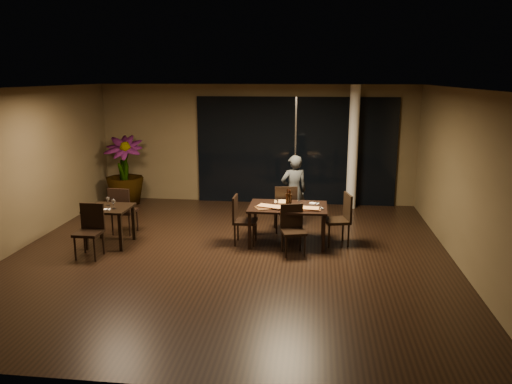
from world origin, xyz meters
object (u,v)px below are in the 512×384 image
object	(u,v)px
chair_side_near	(90,227)
potted_plant	(124,171)
chair_main_near	(293,227)
chair_side_far	(122,208)
side_table	(109,214)
main_table	(288,210)
bottle_c	(289,197)
chair_main_far	(285,206)
diner	(294,191)
chair_main_left	(241,217)
chair_main_right	(341,216)
bottle_b	(290,198)
bottle_a	(288,197)

from	to	relation	value
chair_side_near	potted_plant	xyz separation A→B (m)	(-0.78, 3.68, 0.33)
chair_main_near	chair_side_far	bearing A→B (deg)	153.70
chair_side_far	side_table	bearing A→B (deg)	94.67
main_table	bottle_c	xyz separation A→B (m)	(0.02, 0.11, 0.22)
chair_side_far	potted_plant	xyz separation A→B (m)	(-0.88, 2.41, 0.31)
main_table	chair_side_far	xyz separation A→B (m)	(-3.40, 0.14, -0.12)
side_table	chair_main_far	size ratio (longest dim) A/B	0.80
side_table	potted_plant	world-z (taller)	potted_plant
diner	chair_main_left	bearing A→B (deg)	32.89
chair_main_right	bottle_c	xyz separation A→B (m)	(-1.01, 0.05, 0.34)
chair_main_near	bottle_c	xyz separation A→B (m)	(-0.11, 0.67, 0.39)
diner	potted_plant	world-z (taller)	potted_plant
chair_side_far	diner	world-z (taller)	diner
bottle_b	side_table	bearing A→B (deg)	-170.88
chair_main_right	chair_side_far	xyz separation A→B (m)	(-4.43, 0.08, -0.00)
bottle_a	bottle_c	size ratio (longest dim) A/B	1.10
side_table	chair_side_near	world-z (taller)	chair_side_near
chair_main_left	bottle_b	size ratio (longest dim) A/B	3.15
chair_main_near	bottle_a	world-z (taller)	bottle_a
chair_main_near	bottle_c	bearing A→B (deg)	84.00
potted_plant	chair_side_far	bearing A→B (deg)	-69.97
main_table	chair_side_far	size ratio (longest dim) A/B	1.51
chair_main_left	chair_main_near	bearing A→B (deg)	-111.72
chair_main_right	chair_side_near	bearing A→B (deg)	-88.55
side_table	diner	size ratio (longest dim) A/B	0.51
side_table	bottle_b	size ratio (longest dim) A/B	2.65
side_table	bottle_c	world-z (taller)	bottle_c
chair_side_far	chair_main_near	bearing A→B (deg)	173.22
chair_main_far	chair_main_near	xyz separation A→B (m)	(0.21, -1.25, -0.05)
bottle_c	main_table	bearing A→B (deg)	-97.83
potted_plant	chair_side_near	bearing A→B (deg)	-78.04
side_table	chair_side_far	world-z (taller)	chair_side_far
chair_main_left	diner	size ratio (longest dim) A/B	0.61
chair_side_far	potted_plant	bearing A→B (deg)	-65.56
bottle_c	bottle_b	bearing A→B (deg)	-70.02
chair_main_far	chair_side_far	world-z (taller)	chair_main_far
side_table	bottle_a	xyz separation A→B (m)	(3.39, 0.53, 0.29)
potted_plant	bottle_c	xyz separation A→B (m)	(4.30, -2.44, 0.04)
main_table	potted_plant	distance (m)	4.98
main_table	chair_main_far	distance (m)	0.71
chair_side_far	bottle_b	xyz separation A→B (m)	(3.44, -0.09, 0.35)
potted_plant	chair_main_near	bearing A→B (deg)	-35.18
bottle_a	bottle_b	world-z (taller)	bottle_a
chair_main_right	bottle_b	world-z (taller)	bottle_b
bottle_b	chair_side_far	bearing A→B (deg)	178.49
chair_side_near	bottle_a	xyz separation A→B (m)	(3.49, 1.16, 0.38)
main_table	chair_main_right	size ratio (longest dim) A/B	1.50
bottle_b	bottle_c	world-z (taller)	bottle_b
main_table	diner	world-z (taller)	diner
side_table	chair_side_near	xyz separation A→B (m)	(-0.10, -0.63, -0.09)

